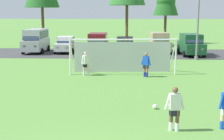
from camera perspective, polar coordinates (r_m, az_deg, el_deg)
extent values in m
plane|color=#598C3D|center=(23.00, 0.47, -0.40)|extent=(400.00, 400.00, 0.00)
cube|color=#3D3D3F|center=(33.73, 1.27, 3.02)|extent=(52.00, 8.40, 0.01)
sphere|color=white|center=(14.43, 7.73, -6.53)|extent=(0.22, 0.22, 0.22)
sphere|color=black|center=(14.43, 7.73, -6.51)|extent=(0.08, 0.08, 0.08)
sphere|color=red|center=(14.44, 7.97, -6.53)|extent=(0.07, 0.07, 0.07)
cylinder|color=white|center=(22.46, 11.39, 2.29)|extent=(0.12, 0.12, 2.44)
cylinder|color=white|center=(22.09, -7.51, 2.28)|extent=(0.12, 0.12, 2.44)
cylinder|color=white|center=(21.84, 2.04, 5.49)|extent=(7.31, 0.61, 0.12)
cylinder|color=white|center=(23.31, 10.94, 2.90)|extent=(0.21, 1.95, 2.46)
cylinder|color=white|center=(22.96, -7.27, 2.89)|extent=(0.21, 1.95, 2.46)
cube|color=silver|center=(22.98, 1.89, 2.36)|extent=(6.94, 0.51, 2.20)
cylinder|color=beige|center=(12.53, 19.23, -8.27)|extent=(0.14, 0.14, 0.80)
cylinder|color=blue|center=(12.61, 19.16, -9.30)|extent=(0.15, 0.15, 0.32)
cylinder|color=blue|center=(12.20, 19.08, -5.41)|extent=(0.24, 0.20, 0.55)
cylinder|color=brown|center=(11.92, 10.58, -8.81)|extent=(0.14, 0.14, 0.80)
cylinder|color=brown|center=(11.89, 11.66, -8.89)|extent=(0.14, 0.14, 0.80)
cylinder|color=white|center=(12.00, 10.55, -9.89)|extent=(0.15, 0.15, 0.32)
cylinder|color=white|center=(11.97, 11.62, -9.98)|extent=(0.15, 0.15, 0.32)
cube|color=black|center=(11.81, 11.17, -7.38)|extent=(0.37, 0.27, 0.28)
cube|color=silver|center=(11.70, 11.24, -5.61)|extent=(0.42, 0.30, 0.60)
sphere|color=brown|center=(11.59, 11.31, -3.56)|extent=(0.22, 0.22, 0.22)
cylinder|color=silver|center=(11.67, 10.00, -5.71)|extent=(0.24, 0.13, 0.55)
cylinder|color=silver|center=(11.74, 12.46, -5.69)|extent=(0.24, 0.13, 0.55)
cylinder|color=#936B4C|center=(21.34, 6.31, -0.21)|extent=(0.14, 0.14, 0.80)
cylinder|color=#936B4C|center=(21.49, 5.90, -0.13)|extent=(0.14, 0.14, 0.80)
cylinder|color=#232D99|center=(21.38, 6.30, -0.84)|extent=(0.15, 0.15, 0.32)
cylinder|color=#232D99|center=(21.53, 5.89, -0.76)|extent=(0.15, 0.15, 0.32)
cube|color=black|center=(21.35, 6.12, 0.67)|extent=(0.40, 0.34, 0.28)
cube|color=blue|center=(21.30, 6.14, 1.68)|extent=(0.45, 0.38, 0.60)
sphere|color=#936B4C|center=(21.24, 6.16, 2.83)|extent=(0.22, 0.22, 0.22)
cylinder|color=blue|center=(21.17, 6.73, 1.56)|extent=(0.25, 0.18, 0.55)
cylinder|color=blue|center=(21.43, 5.56, 1.69)|extent=(0.25, 0.18, 0.55)
cylinder|color=beige|center=(21.86, -4.41, 0.07)|extent=(0.14, 0.14, 0.80)
cylinder|color=beige|center=(21.86, -5.07, 0.06)|extent=(0.14, 0.14, 0.80)
cylinder|color=white|center=(21.91, -4.40, -0.54)|extent=(0.15, 0.15, 0.32)
cylinder|color=white|center=(21.90, -5.06, -0.56)|extent=(0.15, 0.15, 0.32)
cube|color=black|center=(21.80, -4.75, 0.90)|extent=(0.39, 0.40, 0.28)
cube|color=silver|center=(21.75, -4.77, 1.88)|extent=(0.43, 0.44, 0.60)
sphere|color=beige|center=(21.69, -4.78, 3.01)|extent=(0.22, 0.22, 0.22)
cylinder|color=silver|center=(21.88, -4.20, 1.89)|extent=(0.22, 0.23, 0.55)
cylinder|color=silver|center=(21.62, -5.34, 1.77)|extent=(0.22, 0.23, 0.55)
cube|color=#B2B2BC|center=(35.31, -13.52, 4.48)|extent=(2.04, 4.83, 1.10)
cube|color=#B2B2BC|center=(35.41, -13.51, 6.29)|extent=(1.88, 4.13, 1.10)
cube|color=#28384C|center=(33.52, -14.40, 6.00)|extent=(1.67, 0.49, 0.91)
cube|color=#28384C|center=(35.18, -12.07, 6.32)|extent=(0.10, 3.49, 0.77)
cube|color=white|center=(32.90, -13.70, 4.16)|extent=(0.28, 0.08, 0.20)
cube|color=white|center=(33.20, -15.50, 4.13)|extent=(0.28, 0.08, 0.20)
cube|color=#B21414|center=(37.44, -11.77, 4.94)|extent=(0.28, 0.08, 0.20)
cube|color=#B21414|center=(37.71, -13.37, 4.92)|extent=(0.28, 0.08, 0.20)
cylinder|color=black|center=(33.69, -12.54, 3.31)|extent=(0.25, 0.64, 0.64)
cylinder|color=black|center=(34.23, -15.72, 3.28)|extent=(0.25, 0.64, 0.64)
cylinder|color=black|center=(36.56, -11.39, 3.89)|extent=(0.25, 0.64, 0.64)
cylinder|color=black|center=(37.06, -14.34, 3.85)|extent=(0.25, 0.64, 0.64)
cube|color=silver|center=(34.72, -8.36, 4.28)|extent=(1.97, 4.27, 0.76)
cube|color=silver|center=(34.81, -8.35, 5.45)|extent=(1.74, 2.16, 0.64)
cube|color=#28384C|center=(33.85, -8.61, 5.28)|extent=(1.54, 0.38, 0.55)
cube|color=#28384C|center=(34.68, -6.98, 5.47)|extent=(0.11, 1.79, 0.45)
cube|color=white|center=(32.62, -8.06, 4.00)|extent=(0.28, 0.09, 0.20)
cube|color=white|center=(32.78, -9.78, 3.98)|extent=(0.28, 0.09, 0.20)
cube|color=#B21414|center=(36.67, -7.10, 4.71)|extent=(0.28, 0.09, 0.20)
cube|color=#B21414|center=(36.82, -8.63, 4.69)|extent=(0.28, 0.09, 0.20)
cylinder|color=black|center=(33.35, -7.16, 3.41)|extent=(0.27, 0.65, 0.64)
cylinder|color=black|center=(33.64, -10.21, 3.39)|extent=(0.27, 0.65, 0.64)
cylinder|color=black|center=(35.92, -6.60, 3.91)|extent=(0.27, 0.65, 0.64)
cylinder|color=black|center=(36.19, -9.44, 3.89)|extent=(0.27, 0.65, 0.64)
cube|color=maroon|center=(33.10, -2.59, 4.30)|extent=(1.92, 4.61, 1.00)
cube|color=maroon|center=(33.21, -2.57, 5.91)|extent=(1.76, 3.01, 0.84)
cube|color=#28384C|center=(31.80, -2.83, 5.68)|extent=(1.62, 0.39, 0.71)
cube|color=#28384C|center=(33.13, -1.04, 5.91)|extent=(0.05, 2.55, 0.59)
cube|color=white|center=(30.80, -2.05, 3.95)|extent=(0.28, 0.08, 0.20)
cube|color=white|center=(30.92, -3.98, 3.96)|extent=(0.28, 0.08, 0.20)
cube|color=#B21414|center=(35.28, -1.37, 4.76)|extent=(0.28, 0.08, 0.20)
cube|color=#B21414|center=(35.38, -3.06, 4.76)|extent=(0.28, 0.08, 0.20)
cylinder|color=black|center=(31.66, -1.13, 3.12)|extent=(0.24, 0.64, 0.64)
cylinder|color=black|center=(31.86, -4.55, 3.14)|extent=(0.24, 0.64, 0.64)
cylinder|color=black|center=(34.48, -0.77, 3.71)|extent=(0.24, 0.64, 0.64)
cylinder|color=black|center=(34.67, -3.91, 3.73)|extent=(0.24, 0.64, 0.64)
cube|color=black|center=(33.93, 2.33, 4.24)|extent=(1.90, 4.24, 0.76)
cube|color=black|center=(34.01, 2.35, 5.44)|extent=(1.70, 2.14, 0.64)
cube|color=#28384C|center=(33.05, 2.29, 5.27)|extent=(1.54, 0.35, 0.55)
cube|color=#28384C|center=(34.00, 3.76, 5.43)|extent=(0.08, 1.79, 0.45)
cube|color=white|center=(31.86, 3.10, 3.94)|extent=(0.28, 0.09, 0.20)
cube|color=white|center=(31.90, 1.31, 3.96)|extent=(0.28, 0.09, 0.20)
cube|color=#B21414|center=(35.96, 3.23, 4.66)|extent=(0.28, 0.09, 0.20)
cube|color=#B21414|center=(35.99, 1.65, 4.68)|extent=(0.28, 0.09, 0.20)
cylinder|color=black|center=(32.66, 3.83, 3.32)|extent=(0.25, 0.65, 0.64)
cylinder|color=black|center=(32.72, 0.67, 3.36)|extent=(0.25, 0.65, 0.64)
cylinder|color=black|center=(35.25, 3.86, 3.83)|extent=(0.25, 0.65, 0.64)
cylinder|color=black|center=(35.30, 0.94, 3.87)|extent=(0.25, 0.65, 0.64)
cube|color=tan|center=(34.66, 8.44, 4.47)|extent=(2.19, 4.71, 1.00)
cube|color=tan|center=(34.78, 8.43, 6.01)|extent=(1.93, 3.10, 0.84)
cube|color=#28384C|center=(33.38, 8.81, 5.79)|extent=(1.64, 0.48, 0.71)
cube|color=#28384C|center=(34.93, 9.87, 5.99)|extent=(0.20, 2.55, 0.59)
cube|color=white|center=(32.53, 9.98, 4.14)|extent=(0.28, 0.10, 0.20)
cube|color=white|center=(32.36, 8.16, 4.16)|extent=(0.28, 0.10, 0.20)
cube|color=#B21414|center=(36.96, 8.70, 4.90)|extent=(0.28, 0.10, 0.20)
cube|color=#B21414|center=(36.81, 7.09, 4.91)|extent=(0.28, 0.10, 0.20)
cylinder|color=black|center=(33.49, 10.41, 3.35)|extent=(0.28, 0.65, 0.64)
cylinder|color=black|center=(33.18, 7.18, 3.37)|extent=(0.28, 0.65, 0.64)
cylinder|color=black|center=(36.27, 9.56, 3.90)|extent=(0.28, 0.65, 0.64)
cylinder|color=black|center=(35.98, 6.57, 3.92)|extent=(0.28, 0.65, 0.64)
cube|color=#194C2D|center=(33.05, 14.04, 3.99)|extent=(2.09, 4.68, 1.00)
cube|color=#194C2D|center=(33.16, 14.03, 5.61)|extent=(1.87, 3.07, 0.84)
cube|color=#28384C|center=(31.78, 14.62, 5.36)|extent=(1.63, 0.45, 0.71)
cube|color=#28384C|center=(33.37, 15.51, 5.57)|extent=(0.15, 2.55, 0.59)
cube|color=white|center=(31.00, 15.95, 3.60)|extent=(0.28, 0.09, 0.20)
cube|color=white|center=(30.74, 14.07, 3.64)|extent=(0.28, 0.09, 0.20)
cube|color=#B21414|center=(35.35, 14.02, 4.47)|extent=(0.28, 0.09, 0.20)
cube|color=#B21414|center=(35.12, 12.36, 4.50)|extent=(0.28, 0.09, 0.20)
cylinder|color=black|center=(31.97, 16.25, 2.79)|extent=(0.27, 0.65, 0.64)
cylinder|color=black|center=(31.51, 12.92, 2.83)|extent=(0.27, 0.65, 0.64)
cylinder|color=black|center=(34.71, 14.99, 3.41)|extent=(0.27, 0.65, 0.64)
cylinder|color=black|center=(34.28, 11.91, 3.46)|extent=(0.27, 0.65, 0.64)
cylinder|color=brown|center=(42.64, -12.31, 7.64)|extent=(0.36, 0.36, 4.94)
cylinder|color=brown|center=(41.25, 2.67, 7.97)|extent=(0.36, 0.36, 5.22)
cylinder|color=brown|center=(45.27, 9.53, 7.20)|extent=(0.36, 0.36, 3.88)
sphere|color=#236023|center=(45.24, 9.68, 12.06)|extent=(2.62, 2.62, 2.62)
cylinder|color=slate|center=(29.91, 15.22, 8.78)|extent=(0.18, 0.18, 7.32)
cylinder|color=slate|center=(30.18, 14.91, 2.10)|extent=(0.32, 0.32, 0.30)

